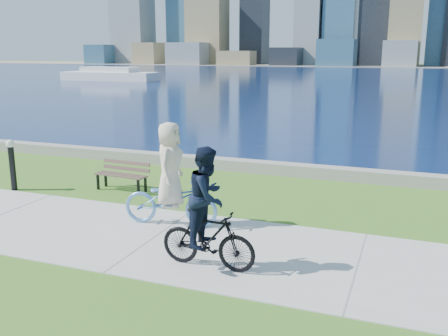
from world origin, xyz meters
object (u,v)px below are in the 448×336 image
Objects in this scene: park_bench at (123,173)px; cyclist_woman at (170,187)px; bollard_lamp at (12,161)px; cyclist_man at (208,218)px.

park_bench is 0.68× the size of cyclist_woman.
cyclist_man reaches higher than bollard_lamp.
bollard_lamp is 0.62× the size of cyclist_woman.
cyclist_man is (4.11, -3.85, 0.45)m from park_bench.
cyclist_man reaches higher than park_bench.
cyclist_woman reaches higher than cyclist_man.
bollard_lamp is 5.38m from cyclist_woman.
bollard_lamp is at bearing -155.37° from park_bench.
bollard_lamp reaches higher than park_bench.
cyclist_woman reaches higher than park_bench.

